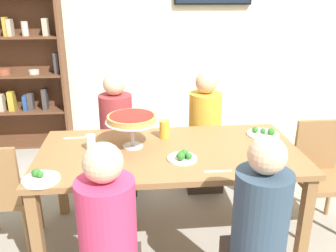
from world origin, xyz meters
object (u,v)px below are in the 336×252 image
Objects in this scene: salad_plate_near_diner at (183,157)px; water_glass_clear_near at (91,142)px; chair_head_west at (1,193)px; diner_far_left at (117,142)px; deep_dish_pizza_stand at (132,120)px; beer_glass_amber_tall at (164,129)px; salad_plate_spare at (264,133)px; cutlery_knife_near at (108,176)px; cutlery_fork_near at (218,171)px; cutlery_fork_far at (75,138)px; dining_table at (169,160)px; chair_head_east at (320,171)px; bookshelf at (15,55)px; diner_near_right at (257,247)px; salad_plate_far_diner at (40,178)px; diner_far_right at (204,140)px.

water_glass_clear_near is (-0.63, 0.23, 0.03)m from salad_plate_near_diner.
water_glass_clear_near is (0.64, 0.11, 0.31)m from chair_head_west.
diner_far_left is 1.32× the size of chair_head_west.
deep_dish_pizza_stand reaches higher than water_glass_clear_near.
salad_plate_near_diner is 1.45× the size of beer_glass_amber_tall.
diner_far_left is 0.73m from beer_glass_amber_tall.
salad_plate_spare reaches higher than cutlery_knife_near.
cutlery_fork_near is 1.00× the size of cutlery_fork_far.
dining_table is at bearing -86.72° from beer_glass_amber_tall.
beer_glass_amber_tall is (-0.79, 0.03, 0.05)m from salad_plate_spare.
cutlery_fork_near is 1.18m from cutlery_fork_far.
deep_dish_pizza_stand is at bearing -1.13° from chair_head_east.
bookshelf is 2.20m from chair_head_west.
chair_head_west is at bearing 169.00° from cutlery_fork_near.
deep_dish_pizza_stand is (0.15, -0.68, 0.46)m from diner_far_left.
cutlery_knife_near is at bearing -71.33° from water_glass_clear_near.
diner_near_right is 1.20m from deep_dish_pizza_stand.
salad_plate_far_diner is (-0.56, -0.45, -0.19)m from deep_dish_pizza_stand.
diner_far_right reaches higher than beer_glass_amber_tall.
diner_far_left is at bearing -23.76° from chair_head_east.
diner_far_right reaches higher than cutlery_fork_near.
bookshelf is at bearing -121.91° from diner_far_right.
salad_plate_near_diner is (1.27, -0.12, 0.28)m from chair_head_west.
diner_far_right is 1.00× the size of diner_far_left.
chair_head_east is at bearing -1.13° from deep_dish_pizza_stand.
chair_head_east is (0.80, 0.85, -0.01)m from diner_near_right.
salad_plate_spare is 0.76m from cutlery_fork_near.
cutlery_knife_near is 0.72m from cutlery_fork_far.
chair_head_west is at bearing -43.98° from diner_far_left.
cutlery_knife_near is 1.00× the size of cutlery_fork_far.
salad_plate_spare is at bearing 7.43° from chair_head_west.
cutlery_fork_far is at bearing 80.11° from salad_plate_far_diner.
deep_dish_pizza_stand is 0.54m from cutlery_fork_far.
cutlery_fork_far is at bearing 176.65° from salad_plate_spare.
bookshelf is 12.29× the size of cutlery_fork_far.
cutlery_knife_near is at bearing -139.40° from dining_table.
beer_glass_amber_tall is (-0.42, -0.51, 0.32)m from diner_far_right.
deep_dish_pizza_stand is at bearing 12.43° from diner_far_left.
bookshelf is 2.24m from water_glass_clear_near.
water_glass_clear_near is 0.62× the size of cutlery_fork_near.
chair_head_east is 2.41m from chair_head_west.
diner_near_right reaches higher than cutlery_knife_near.
diner_near_right is at bearing -52.48° from deep_dish_pizza_stand.
deep_dish_pizza_stand is at bearing 37.52° from diner_near_right.
cutlery_knife_near is at bearing 62.57° from diner_near_right.
cutlery_fork_far is (-1.12, 1.09, 0.25)m from diner_near_right.
dining_table is 0.56m from cutlery_knife_near.
bookshelf reaches higher than cutlery_fork_near.
salad_plate_spare is 0.79m from beer_glass_amber_tall.
beer_glass_amber_tall is at bearing -39.59° from diner_far_right.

